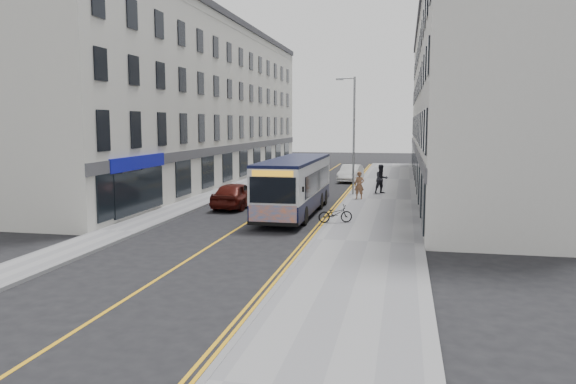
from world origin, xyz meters
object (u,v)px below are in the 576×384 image
at_px(bicycle, 335,214).
at_px(streetlamp, 353,131).
at_px(city_bus, 295,184).
at_px(car_white, 351,173).
at_px(pedestrian_near, 359,185).
at_px(pedestrian_far, 381,179).
at_px(car_maroon, 236,195).

bearing_deg(bicycle, streetlamp, -18.91).
bearing_deg(city_bus, car_white, 85.63).
bearing_deg(streetlamp, bicycle, -88.82).
bearing_deg(pedestrian_near, city_bus, -106.30).
relative_size(bicycle, car_white, 0.39).
distance_m(pedestrian_near, pedestrian_far, 3.39).
xyz_separation_m(city_bus, bicycle, (2.55, -2.77, -1.10)).
bearing_deg(bicycle, pedestrian_far, -28.21).
xyz_separation_m(pedestrian_near, pedestrian_far, (1.26, 3.14, 0.12)).
distance_m(city_bus, pedestrian_near, 6.84).
height_order(city_bus, car_white, city_bus).
relative_size(city_bus, bicycle, 6.26).
relative_size(pedestrian_far, car_white, 0.46).
xyz_separation_m(streetlamp, car_maroon, (-6.17, -6.81, -3.62)).
relative_size(streetlamp, pedestrian_near, 4.54).
relative_size(streetlamp, pedestrian_far, 4.01).
distance_m(streetlamp, bicycle, 11.83).
height_order(streetlamp, car_white, streetlamp).
distance_m(pedestrian_near, car_white, 11.71).
bearing_deg(city_bus, pedestrian_near, 63.80).
bearing_deg(bicycle, pedestrian_near, -23.01).
height_order(bicycle, pedestrian_near, pedestrian_near).
bearing_deg(pedestrian_far, car_white, 76.23).
bearing_deg(pedestrian_far, city_bus, -147.57).
bearing_deg(car_white, bicycle, -80.43).
bearing_deg(city_bus, pedestrian_far, 65.23).
height_order(pedestrian_far, car_white, pedestrian_far).
distance_m(bicycle, car_white, 20.51).
distance_m(streetlamp, pedestrian_near, 4.16).
distance_m(city_bus, bicycle, 3.92).
relative_size(pedestrian_far, car_maroon, 0.44).
xyz_separation_m(bicycle, pedestrian_far, (1.72, 12.02, 0.56)).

